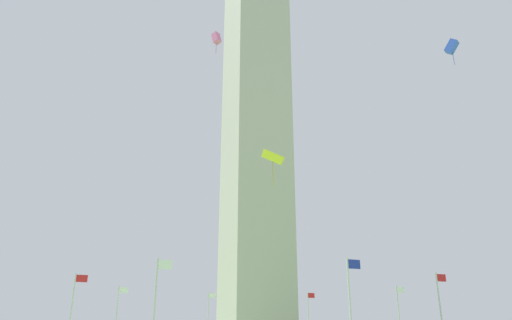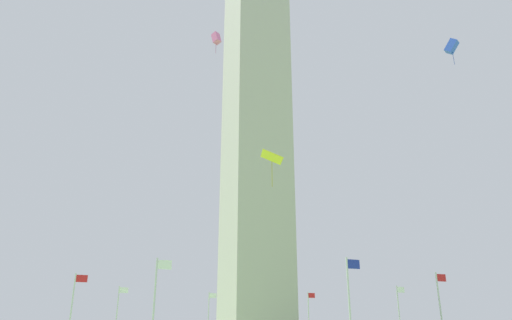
{
  "view_description": "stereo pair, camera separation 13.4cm",
  "coord_description": "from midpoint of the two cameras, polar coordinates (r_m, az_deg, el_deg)",
  "views": [
    {
      "loc": [
        -18.22,
        -46.21,
        2.67
      ],
      "look_at": [
        0.0,
        0.0,
        20.65
      ],
      "focal_mm": 32.92,
      "sensor_mm": 36.0,
      "label": 1
    },
    {
      "loc": [
        -18.1,
        -46.26,
        2.67
      ],
      "look_at": [
        0.0,
        0.0,
        20.65
      ],
      "focal_mm": 32.92,
      "sensor_mm": 36.0,
      "label": 2
    }
  ],
  "objects": [
    {
      "name": "flagpole_sw",
      "position": [
        34.4,
        -12.08,
        -17.09
      ],
      "size": [
        1.12,
        0.14,
        7.46
      ],
      "color": "silver",
      "rests_on": "ground"
    },
    {
      "name": "flagpole_nw",
      "position": [
        45.66,
        21.67,
        -16.77
      ],
      "size": [
        1.12,
        0.14,
        7.46
      ],
      "color": "silver",
      "rests_on": "ground"
    },
    {
      "name": "flagpole_n",
      "position": [
        58.44,
        17.14,
        -17.66
      ],
      "size": [
        1.12,
        0.14,
        7.46
      ],
      "color": "silver",
      "rests_on": "ground"
    },
    {
      "name": "kite_yellow_diamond",
      "position": [
        29.85,
        2.06,
        0.25
      ],
      "size": [
        1.66,
        1.72,
        2.26
      ],
      "color": "yellow"
    },
    {
      "name": "flagpole_ne",
      "position": [
        66.12,
        6.54,
        -18.53
      ],
      "size": [
        1.12,
        0.14,
        7.46
      ],
      "color": "silver",
      "rests_on": "ground"
    },
    {
      "name": "flagpole_se",
      "position": [
        58.91,
        -16.46,
        -17.74
      ],
      "size": [
        1.12,
        0.14,
        7.46
      ],
      "color": "silver",
      "rests_on": "ground"
    },
    {
      "name": "flagpole_s",
      "position": [
        46.26,
        -21.4,
        -16.83
      ],
      "size": [
        1.12,
        0.14,
        7.46
      ],
      "color": "silver",
      "rests_on": "ground"
    },
    {
      "name": "kite_pink_box",
      "position": [
        49.77,
        -4.78,
        14.53
      ],
      "size": [
        1.02,
        1.13,
        2.43
      ],
      "color": "pink"
    },
    {
      "name": "flagpole_e",
      "position": [
        66.29,
        -5.7,
        -18.56
      ],
      "size": [
        1.12,
        0.14,
        7.46
      ],
      "color": "silver",
      "rests_on": "ground"
    },
    {
      "name": "kite_blue_box",
      "position": [
        52.16,
        22.74,
        12.61
      ],
      "size": [
        1.33,
        1.59,
        2.86
      ],
      "color": "blue"
    },
    {
      "name": "flagpole_w",
      "position": [
        34.07,
        11.51,
        -17.1
      ],
      "size": [
        1.12,
        0.14,
        7.46
      ],
      "color": "silver",
      "rests_on": "ground"
    },
    {
      "name": "obelisk_monument",
      "position": [
        56.24,
        0.07,
        8.07
      ],
      "size": [
        6.39,
        6.39,
        58.09
      ],
      "color": "#B7B2A8",
      "rests_on": "ground"
    }
  ]
}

